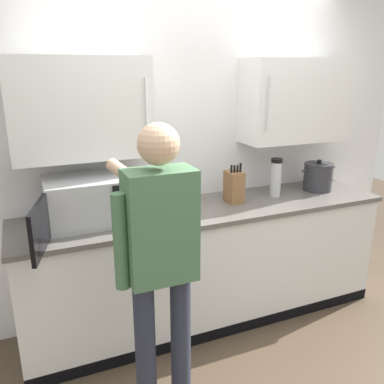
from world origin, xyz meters
TOP-DOWN VIEW (x-y plane):
  - ground_plane at (0.00, 0.00)m, footprint 9.20×9.20m
  - back_wall_tiled at (0.00, 0.98)m, footprint 3.93×0.44m
  - counter_unit at (0.00, 0.67)m, footprint 2.78×0.65m
  - microwave_oven at (-0.88, 0.71)m, footprint 0.66×0.80m
  - thermos_flask at (0.61, 0.71)m, footprint 0.09×0.09m
  - stock_pot at (1.03, 0.72)m, footprint 0.33×0.24m
  - knife_block at (0.24, 0.71)m, footprint 0.11×0.15m
  - wooden_spoon at (-0.20, 0.66)m, footprint 0.23×0.22m
  - person_figure at (-0.64, -0.12)m, footprint 0.44×0.60m

SIDE VIEW (x-z plane):
  - ground_plane at x=0.00m, z-range 0.00..0.00m
  - counter_unit at x=0.00m, z-range 0.00..0.92m
  - wooden_spoon at x=-0.20m, z-range 0.93..0.94m
  - person_figure at x=-0.64m, z-range 0.17..1.85m
  - stock_pot at x=1.03m, z-range 0.91..1.17m
  - knife_block at x=0.24m, z-range 0.89..1.20m
  - microwave_oven at x=-0.88m, z-range 0.93..1.23m
  - thermos_flask at x=0.61m, z-range 0.93..1.23m
  - back_wall_tiled at x=0.00m, z-range 0.10..2.68m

